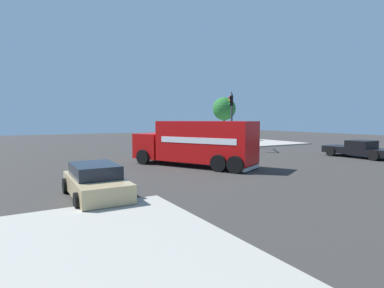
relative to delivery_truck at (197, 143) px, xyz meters
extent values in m
plane|color=#33302D|center=(-1.57, -0.88, -1.53)|extent=(100.00, 100.00, 0.00)
cube|color=#9E998E|center=(-15.09, -14.40, -1.46)|extent=(12.65, 12.65, 0.14)
cube|color=red|center=(-0.32, 0.61, 0.11)|extent=(5.05, 6.65, 2.58)
cube|color=red|center=(1.66, -3.13, -0.33)|extent=(3.01, 2.80, 1.70)
cube|color=black|center=(2.06, -3.88, 0.01)|extent=(1.82, 1.02, 0.88)
cube|color=#B2B2B7|center=(-1.74, 3.28, -1.34)|extent=(2.13, 1.26, 0.21)
cube|color=white|center=(0.75, 1.17, 0.24)|extent=(2.48, 4.65, 0.36)
cube|color=white|center=(-1.39, 0.04, 0.24)|extent=(2.48, 4.65, 0.36)
cylinder|color=black|center=(2.73, -2.50, -1.03)|extent=(0.72, 1.01, 1.00)
cylinder|color=black|center=(0.54, -3.67, -1.03)|extent=(0.72, 1.01, 1.00)
cylinder|color=black|center=(0.06, 2.54, -1.03)|extent=(0.72, 1.01, 1.00)
cylinder|color=black|center=(-2.13, 1.37, -1.03)|extent=(0.72, 1.01, 1.00)
cylinder|color=black|center=(-0.44, 3.46, -1.03)|extent=(0.72, 1.01, 1.00)
cylinder|color=black|center=(-2.63, 2.30, -1.03)|extent=(0.72, 1.01, 1.00)
cylinder|color=#38383D|center=(-9.78, -8.98, 1.41)|extent=(0.20, 0.20, 5.60)
cylinder|color=#38383D|center=(-8.50, -7.35, 3.96)|extent=(2.65, 3.32, 0.12)
cylinder|color=#38383D|center=(-7.44, -6.00, 3.84)|extent=(0.03, 0.03, 0.25)
cube|color=black|center=(-7.44, -6.00, 3.24)|extent=(0.42, 0.42, 0.95)
sphere|color=red|center=(-7.30, -6.11, 3.55)|extent=(0.20, 0.20, 0.20)
sphere|color=#EFA314|center=(-7.30, -6.11, 3.24)|extent=(0.20, 0.20, 0.20)
sphere|color=#19CC4C|center=(-7.30, -6.11, 2.93)|extent=(0.20, 0.20, 0.20)
cube|color=black|center=(-13.60, 4.48, -1.00)|extent=(2.00, 1.57, 0.50)
cube|color=black|center=(-13.54, 2.88, -0.70)|extent=(2.01, 1.77, 1.10)
cube|color=black|center=(-13.54, 2.88, -0.41)|extent=(1.85, 1.49, 0.48)
cube|color=black|center=(-13.47, 1.03, -0.97)|extent=(2.02, 2.07, 0.55)
cylinder|color=black|center=(-12.59, 4.38, -1.15)|extent=(0.27, 0.77, 0.76)
cylinder|color=black|center=(-14.47, 0.88, -1.15)|extent=(0.27, 0.77, 0.76)
cylinder|color=black|center=(-12.47, 0.95, -1.15)|extent=(0.27, 0.77, 0.76)
cube|color=tan|center=(7.59, 4.97, -1.04)|extent=(1.84, 4.32, 0.65)
cube|color=black|center=(7.59, 4.82, -0.47)|extent=(1.61, 2.42, 0.50)
cylinder|color=black|center=(6.68, 6.40, -1.22)|extent=(0.21, 0.62, 0.62)
cylinder|color=black|center=(8.52, 6.38, -1.22)|extent=(0.21, 0.62, 0.62)
cylinder|color=black|center=(6.66, 3.56, -1.22)|extent=(0.21, 0.62, 0.62)
cylinder|color=black|center=(8.50, 3.54, -1.22)|extent=(0.21, 0.62, 0.62)
cylinder|color=gray|center=(-15.58, -16.41, -0.99)|extent=(0.14, 0.14, 0.79)
cylinder|color=gray|center=(-15.70, -16.30, -0.99)|extent=(0.14, 0.14, 0.79)
cube|color=gold|center=(-15.64, -16.35, -0.31)|extent=(0.40, 0.39, 0.59)
sphere|color=#936B4C|center=(-15.64, -16.35, 0.09)|extent=(0.21, 0.21, 0.21)
cylinder|color=gold|center=(-15.48, -16.51, -0.28)|extent=(0.09, 0.09, 0.53)
cylinder|color=gold|center=(-15.80, -16.20, -0.28)|extent=(0.09, 0.09, 0.53)
cube|color=silver|center=(-17.79, -20.47, -0.91)|extent=(0.08, 0.04, 0.95)
cube|color=silver|center=(-17.61, -20.47, -0.91)|extent=(0.08, 0.04, 0.95)
cube|color=silver|center=(-17.43, -20.47, -0.91)|extent=(0.08, 0.04, 0.95)
cube|color=silver|center=(-17.25, -20.47, -0.91)|extent=(0.08, 0.04, 0.95)
cube|color=silver|center=(-17.07, -20.47, -0.91)|extent=(0.08, 0.04, 0.95)
cube|color=silver|center=(-16.89, -20.47, -0.91)|extent=(0.08, 0.04, 0.95)
cube|color=silver|center=(-16.71, -20.47, -0.91)|extent=(0.08, 0.04, 0.95)
cube|color=silver|center=(-16.53, -20.47, -0.91)|extent=(0.08, 0.04, 0.95)
cube|color=silver|center=(-16.35, -20.47, -0.91)|extent=(0.08, 0.04, 0.95)
cube|color=silver|center=(-16.17, -20.47, -0.91)|extent=(0.08, 0.04, 0.95)
cube|color=silver|center=(-15.99, -20.47, -0.91)|extent=(0.08, 0.04, 0.95)
cube|color=silver|center=(-15.81, -20.47, -0.91)|extent=(0.08, 0.04, 0.95)
cube|color=silver|center=(-15.63, -20.47, -0.91)|extent=(0.08, 0.04, 0.95)
cube|color=silver|center=(-15.45, -20.47, -0.91)|extent=(0.08, 0.04, 0.95)
cube|color=silver|center=(-15.27, -20.47, -0.91)|extent=(0.08, 0.04, 0.95)
cube|color=silver|center=(-15.09, -20.47, -0.91)|extent=(0.08, 0.04, 0.95)
cube|color=silver|center=(-14.91, -20.47, -0.91)|extent=(0.08, 0.04, 0.95)
cube|color=silver|center=(-14.73, -20.47, -0.91)|extent=(0.08, 0.04, 0.95)
cube|color=silver|center=(-14.55, -20.47, -0.91)|extent=(0.08, 0.04, 0.95)
cube|color=silver|center=(-14.37, -20.47, -0.91)|extent=(0.08, 0.04, 0.95)
cube|color=silver|center=(-14.19, -20.47, -0.91)|extent=(0.08, 0.04, 0.95)
cube|color=silver|center=(-14.01, -20.47, -0.91)|extent=(0.08, 0.04, 0.95)
cube|color=silver|center=(-13.83, -20.47, -0.91)|extent=(0.08, 0.04, 0.95)
cube|color=silver|center=(-13.65, -20.47, -0.91)|extent=(0.08, 0.04, 0.95)
cube|color=silver|center=(-13.47, -20.47, -0.91)|extent=(0.08, 0.04, 0.95)
cube|color=silver|center=(-13.29, -20.47, -0.91)|extent=(0.08, 0.04, 0.95)
cube|color=silver|center=(-13.11, -20.47, -0.91)|extent=(0.08, 0.04, 0.95)
cube|color=silver|center=(-12.93, -20.47, -0.91)|extent=(0.08, 0.04, 0.95)
cube|color=silver|center=(-12.75, -20.47, -0.91)|extent=(0.08, 0.04, 0.95)
cube|color=silver|center=(-12.57, -20.47, -0.91)|extent=(0.08, 0.04, 0.95)
cube|color=silver|center=(-12.39, -20.47, -0.91)|extent=(0.08, 0.04, 0.95)
cube|color=silver|center=(-15.09, -20.49, -0.68)|extent=(5.50, 0.03, 0.07)
cube|color=silver|center=(-15.09, -20.49, -1.10)|extent=(5.50, 0.03, 0.07)
cylinder|color=brown|center=(-15.71, -18.37, 0.21)|extent=(0.32, 0.32, 3.19)
sphere|color=#236628|center=(-15.71, -18.37, 3.03)|extent=(3.27, 3.27, 3.27)
camera|label=1|loc=(10.28, 16.92, 1.50)|focal=28.64mm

